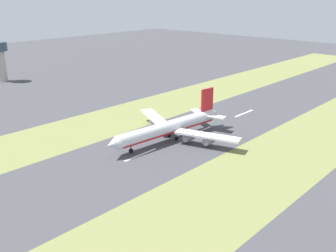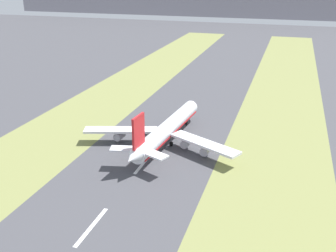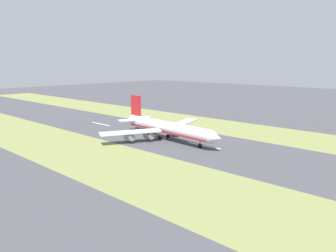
{
  "view_description": "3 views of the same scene",
  "coord_description": "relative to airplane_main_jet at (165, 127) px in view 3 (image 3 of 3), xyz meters",
  "views": [
    {
      "loc": [
        -111.03,
        127.62,
        65.0
      ],
      "look_at": [
        2.84,
        3.94,
        7.0
      ],
      "focal_mm": 42.0,
      "sensor_mm": 36.0,
      "label": 1
    },
    {
      "loc": [
        46.37,
        -134.47,
        64.47
      ],
      "look_at": [
        2.84,
        3.94,
        7.0
      ],
      "focal_mm": 42.0,
      "sensor_mm": 36.0,
      "label": 2
    },
    {
      "loc": [
        118.86,
        111.29,
        37.62
      ],
      "look_at": [
        2.84,
        3.94,
        7.0
      ],
      "focal_mm": 35.0,
      "sensor_mm": 36.0,
      "label": 3
    }
  ],
  "objects": [
    {
      "name": "airplane_main_jet",
      "position": [
        0.0,
        0.0,
        0.0
      ],
      "size": [
        63.91,
        67.22,
        20.2
      ],
      "color": "silver",
      "rests_on": "ground"
    },
    {
      "name": "grass_median_west",
      "position": [
        -47.68,
        -2.04,
        -6.02
      ],
      "size": [
        40.0,
        600.0,
        0.01
      ],
      "primitive_type": "cube",
      "color": "olive",
      "rests_on": "ground"
    },
    {
      "name": "grass_median_east",
      "position": [
        42.32,
        -2.04,
        -6.02
      ],
      "size": [
        40.0,
        600.0,
        0.01
      ],
      "primitive_type": "cube",
      "color": "olive",
      "rests_on": "ground"
    },
    {
      "name": "centreline_dash_far",
      "position": [
        -2.68,
        21.9,
        -6.01
      ],
      "size": [
        1.2,
        18.0,
        0.01
      ],
      "primitive_type": "cube",
      "color": "silver",
      "rests_on": "ground"
    },
    {
      "name": "centreline_dash_near",
      "position": [
        -2.68,
        -58.1,
        -6.01
      ],
      "size": [
        1.2,
        18.0,
        0.01
      ],
      "primitive_type": "cube",
      "color": "silver",
      "rests_on": "ground"
    },
    {
      "name": "centreline_dash_mid",
      "position": [
        -2.68,
        -18.1,
        -6.01
      ],
      "size": [
        1.2,
        18.0,
        0.01
      ],
      "primitive_type": "cube",
      "color": "silver",
      "rests_on": "ground"
    },
    {
      "name": "ground_plane",
      "position": [
        -2.68,
        -2.04,
        -6.02
      ],
      "size": [
        800.0,
        800.0,
        0.0
      ],
      "primitive_type": "plane",
      "color": "#424247"
    }
  ]
}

